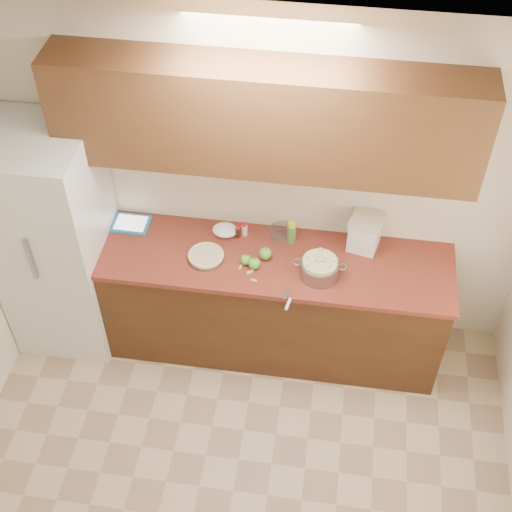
# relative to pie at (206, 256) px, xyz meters

# --- Properties ---
(room_shell) EXTENTS (3.60, 3.60, 3.60)m
(room_shell) POSITION_rel_pie_xyz_m (0.36, -1.41, 0.36)
(room_shell) COLOR tan
(room_shell) RESTS_ON ground
(counter_run) EXTENTS (2.64, 0.68, 0.92)m
(counter_run) POSITION_rel_pie_xyz_m (0.36, 0.06, -0.48)
(counter_run) COLOR #462713
(counter_run) RESTS_ON ground
(upper_cabinets) EXTENTS (2.60, 0.34, 0.70)m
(upper_cabinets) POSITION_rel_pie_xyz_m (0.36, 0.22, 1.01)
(upper_cabinets) COLOR #55301A
(upper_cabinets) RESTS_ON room_shell
(fridge) EXTENTS (0.70, 0.70, 1.80)m
(fridge) POSITION_rel_pie_xyz_m (-1.08, 0.03, -0.04)
(fridge) COLOR silver
(fridge) RESTS_ON ground
(pie) EXTENTS (0.25, 0.25, 0.04)m
(pie) POSITION_rel_pie_xyz_m (0.00, 0.00, 0.00)
(pie) COLOR silver
(pie) RESTS_ON counter_run
(colander) EXTENTS (0.36, 0.26, 0.13)m
(colander) POSITION_rel_pie_xyz_m (0.77, -0.04, 0.04)
(colander) COLOR gray
(colander) RESTS_ON counter_run
(flour_canister) EXTENTS (0.25, 0.25, 0.26)m
(flour_canister) POSITION_rel_pie_xyz_m (1.05, 0.27, 0.11)
(flour_canister) COLOR white
(flour_canister) RESTS_ON counter_run
(tablet) EXTENTS (0.27, 0.20, 0.02)m
(tablet) POSITION_rel_pie_xyz_m (-0.59, 0.25, -0.01)
(tablet) COLOR teal
(tablet) RESTS_ON counter_run
(paring_knife) EXTENTS (0.06, 0.20, 0.02)m
(paring_knife) POSITION_rel_pie_xyz_m (0.60, -0.32, -0.01)
(paring_knife) COLOR gray
(paring_knife) RESTS_ON counter_run
(lemon_bottle) EXTENTS (0.06, 0.06, 0.17)m
(lemon_bottle) POSITION_rel_pie_xyz_m (0.56, 0.25, 0.06)
(lemon_bottle) COLOR #4C8C38
(lemon_bottle) RESTS_ON counter_run
(cinnamon_shaker) EXTENTS (0.04, 0.04, 0.11)m
(cinnamon_shaker) POSITION_rel_pie_xyz_m (0.22, 0.27, 0.03)
(cinnamon_shaker) COLOR beige
(cinnamon_shaker) RESTS_ON counter_run
(vanilla_bottle) EXTENTS (0.03, 0.03, 0.09)m
(vanilla_bottle) POSITION_rel_pie_xyz_m (0.18, 0.24, 0.02)
(vanilla_bottle) COLOR black
(vanilla_bottle) RESTS_ON counter_run
(mixing_bowl) EXTENTS (0.18, 0.18, 0.07)m
(mixing_bowl) POSITION_rel_pie_xyz_m (0.49, 0.29, 0.02)
(mixing_bowl) COLOR silver
(mixing_bowl) RESTS_ON counter_run
(paper_towel) EXTENTS (0.22, 0.20, 0.07)m
(paper_towel) POSITION_rel_pie_xyz_m (0.09, 0.25, 0.02)
(paper_towel) COLOR white
(paper_towel) RESTS_ON counter_run
(apple_left) EXTENTS (0.07, 0.07, 0.09)m
(apple_left) POSITION_rel_pie_xyz_m (0.28, -0.01, 0.02)
(apple_left) COLOR #519D30
(apple_left) RESTS_ON counter_run
(apple_center) EXTENTS (0.09, 0.09, 0.10)m
(apple_center) POSITION_rel_pie_xyz_m (0.40, 0.06, 0.02)
(apple_center) COLOR #519D30
(apple_center) RESTS_ON counter_run
(apple_front) EXTENTS (0.08, 0.08, 0.09)m
(apple_front) POSITION_rel_pie_xyz_m (0.34, -0.04, 0.02)
(apple_front) COLOR #519D30
(apple_front) RESTS_ON counter_run
(peel_a) EXTENTS (0.02, 0.04, 0.00)m
(peel_a) POSITION_rel_pie_xyz_m (0.24, -0.05, -0.02)
(peel_a) COLOR #8EB859
(peel_a) RESTS_ON counter_run
(peel_b) EXTENTS (0.05, 0.05, 0.00)m
(peel_b) POSITION_rel_pie_xyz_m (0.32, -0.08, -0.02)
(peel_b) COLOR #8EB859
(peel_b) RESTS_ON counter_run
(peel_c) EXTENTS (0.05, 0.02, 0.00)m
(peel_c) POSITION_rel_pie_xyz_m (0.35, -0.15, -0.02)
(peel_c) COLOR #8EB859
(peel_c) RESTS_ON counter_run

